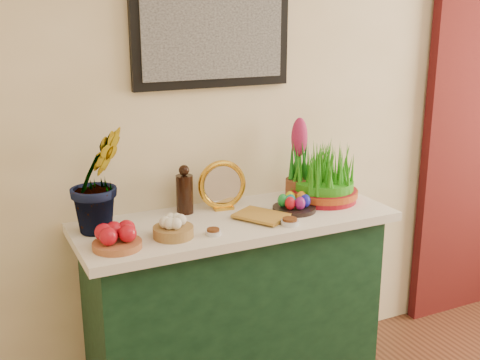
% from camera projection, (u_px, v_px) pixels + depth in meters
% --- Properties ---
extents(sideboard, '(1.30, 0.45, 0.85)m').
position_uv_depth(sideboard, '(235.00, 312.00, 2.77)').
color(sideboard, '#163D23').
rests_on(sideboard, ground).
extents(tablecloth, '(1.40, 0.55, 0.04)m').
position_uv_depth(tablecloth, '(235.00, 221.00, 2.64)').
color(tablecloth, silver).
rests_on(tablecloth, sideboard).
extents(hyacinth_green, '(0.35, 0.32, 0.57)m').
position_uv_depth(hyacinth_green, '(97.00, 163.00, 2.39)').
color(hyacinth_green, '#197619').
rests_on(hyacinth_green, tablecloth).
extents(apple_bowl, '(0.20, 0.20, 0.10)m').
position_uv_depth(apple_bowl, '(117.00, 238.00, 2.28)').
color(apple_bowl, '#A25933').
rests_on(apple_bowl, tablecloth).
extents(garlic_basket, '(0.22, 0.22, 0.09)m').
position_uv_depth(garlic_basket, '(173.00, 228.00, 2.39)').
color(garlic_basket, '#A27441').
rests_on(garlic_basket, tablecloth).
extents(vinegar_cruet, '(0.08, 0.08, 0.22)m').
position_uv_depth(vinegar_cruet, '(185.00, 192.00, 2.66)').
color(vinegar_cruet, black).
rests_on(vinegar_cruet, tablecloth).
extents(mirror, '(0.23, 0.08, 0.23)m').
position_uv_depth(mirror, '(222.00, 186.00, 2.72)').
color(mirror, gold).
rests_on(mirror, tablecloth).
extents(book, '(0.23, 0.26, 0.03)m').
position_uv_depth(book, '(251.00, 221.00, 2.54)').
color(book, '#AF7E2B').
rests_on(book, tablecloth).
extents(spice_dish_left, '(0.06, 0.06, 0.03)m').
position_uv_depth(spice_dish_left, '(213.00, 232.00, 2.42)').
color(spice_dish_left, silver).
rests_on(spice_dish_left, tablecloth).
extents(spice_dish_right, '(0.08, 0.08, 0.03)m').
position_uv_depth(spice_dish_right, '(290.00, 222.00, 2.53)').
color(spice_dish_right, silver).
rests_on(spice_dish_right, tablecloth).
extents(egg_plate, '(0.23, 0.23, 0.08)m').
position_uv_depth(egg_plate, '(294.00, 204.00, 2.70)').
color(egg_plate, black).
rests_on(egg_plate, tablecloth).
extents(hyacinth_pink, '(0.12, 0.12, 0.39)m').
position_uv_depth(hyacinth_pink, '(299.00, 163.00, 2.84)').
color(hyacinth_pink, brown).
rests_on(hyacinth_pink, tablecloth).
extents(wheatgrass_sabzeh, '(0.32, 0.32, 0.26)m').
position_uv_depth(wheatgrass_sabzeh, '(324.00, 177.00, 2.83)').
color(wheatgrass_sabzeh, maroon).
rests_on(wheatgrass_sabzeh, tablecloth).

